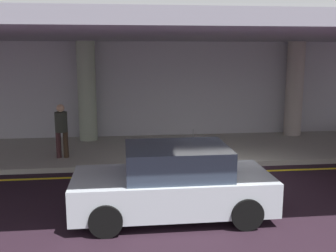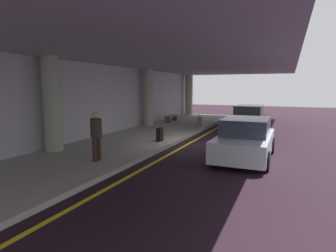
{
  "view_description": "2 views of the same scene",
  "coord_description": "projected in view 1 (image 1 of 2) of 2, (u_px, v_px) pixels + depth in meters",
  "views": [
    {
      "loc": [
        -2.71,
        -10.16,
        3.4
      ],
      "look_at": [
        -1.33,
        1.76,
        1.16
      ],
      "focal_mm": 42.4,
      "sensor_mm": 36.0,
      "label": 1
    },
    {
      "loc": [
        -12.15,
        -3.75,
        2.62
      ],
      "look_at": [
        0.16,
        1.6,
        0.77
      ],
      "focal_mm": 29.97,
      "sensor_mm": 36.0,
      "label": 2
    }
  ],
  "objects": [
    {
      "name": "lane_stripe_yellow",
      "position": [
        219.0,
        172.0,
        11.35
      ],
      "size": [
        26.0,
        0.14,
        0.01
      ],
      "primitive_type": "cube",
      "color": "yellow",
      "rests_on": "ground"
    },
    {
      "name": "sidewalk",
      "position": [
        201.0,
        149.0,
        13.87
      ],
      "size": [
        26.0,
        4.2,
        0.15
      ],
      "primitive_type": "cube",
      "color": "#A5A295",
      "rests_on": "ground"
    },
    {
      "name": "ground_plane",
      "position": [
        223.0,
        178.0,
        10.86
      ],
      "size": [
        60.0,
        60.0,
        0.0
      ],
      "primitive_type": "plane",
      "color": "black"
    },
    {
      "name": "car_silver",
      "position": [
        173.0,
        183.0,
        8.28
      ],
      "size": [
        4.1,
        1.92,
        1.5
      ],
      "rotation": [
        0.0,
        0.0,
        -0.02
      ],
      "color": "silver",
      "rests_on": "ground"
    },
    {
      "name": "ceiling_overhang",
      "position": [
        206.0,
        35.0,
        12.67
      ],
      "size": [
        28.0,
        13.2,
        0.3
      ],
      "primitive_type": "cube",
      "color": "#908F9D",
      "rests_on": "support_column_far_left"
    },
    {
      "name": "suitcase_upright_primary",
      "position": [
        193.0,
        148.0,
        12.37
      ],
      "size": [
        0.36,
        0.22,
        0.9
      ],
      "rotation": [
        0.0,
        0.0,
        -0.26
      ],
      "color": "black",
      "rests_on": "sidewalk"
    },
    {
      "name": "traveler_with_luggage",
      "position": [
        61.0,
        127.0,
        12.23
      ],
      "size": [
        0.38,
        0.38,
        1.68
      ],
      "rotation": [
        0.0,
        0.0,
        2.54
      ],
      "color": "#371D1F",
      "rests_on": "sidewalk"
    },
    {
      "name": "terminal_back_wall",
      "position": [
        191.0,
        90.0,
        15.73
      ],
      "size": [
        26.0,
        0.3,
        3.8
      ],
      "primitive_type": "cube",
      "color": "#B4B2BA",
      "rests_on": "ground"
    },
    {
      "name": "support_column_left_mid",
      "position": [
        87.0,
        91.0,
        14.61
      ],
      "size": [
        0.67,
        0.67,
        3.65
      ],
      "primitive_type": "cylinder",
      "color": "#9EAA90",
      "rests_on": "sidewalk"
    },
    {
      "name": "support_column_center",
      "position": [
        294.0,
        89.0,
        15.52
      ],
      "size": [
        0.67,
        0.67,
        3.65
      ],
      "primitive_type": "cylinder",
      "color": "#AB9E94",
      "rests_on": "sidewalk"
    }
  ]
}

